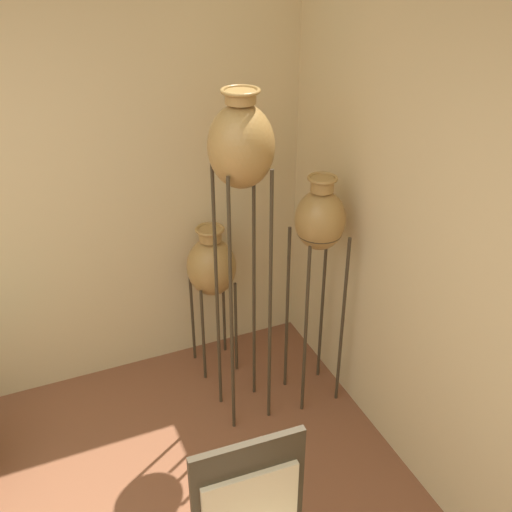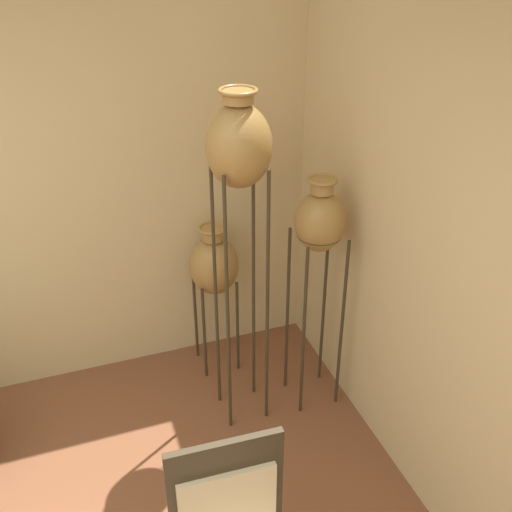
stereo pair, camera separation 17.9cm
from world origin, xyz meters
name	(u,v)px [view 2 (the right image)]	position (x,y,z in m)	size (l,w,h in m)	color
vase_stand_tall	(239,153)	(1.51, 1.47, 1.71)	(0.34, 0.34, 2.04)	#382D1E
vase_stand_medium	(320,226)	(1.98, 1.45, 1.24)	(0.29, 0.29, 1.53)	#382D1E
vase_stand_short	(214,266)	(1.49, 1.96, 0.79)	(0.32, 0.32, 1.07)	#382D1E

